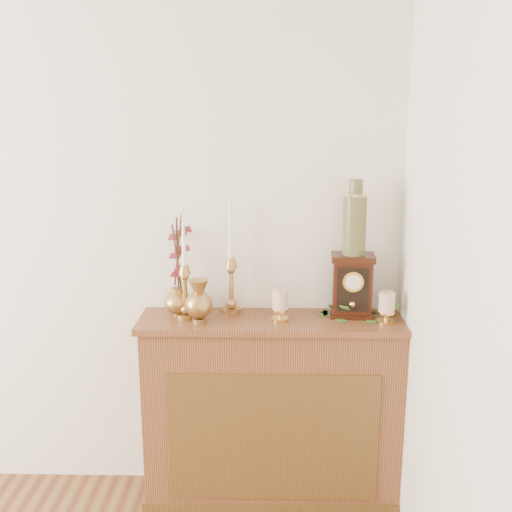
{
  "coord_description": "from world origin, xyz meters",
  "views": [
    {
      "loc": [
        1.38,
        -0.52,
        1.86
      ],
      "look_at": [
        1.32,
        2.05,
        1.24
      ],
      "focal_mm": 42.0,
      "sensor_mm": 36.0,
      "label": 1
    }
  ],
  "objects_px": {
    "ceramic_vase": "(355,221)",
    "mantel_clock": "(352,286)",
    "bud_vase": "(199,302)",
    "candlestick_left": "(185,283)",
    "candlestick_center": "(231,276)",
    "ginger_jar": "(180,268)"
  },
  "relations": [
    {
      "from": "ceramic_vase",
      "to": "mantel_clock",
      "type": "bearing_deg",
      "value": -94.06
    },
    {
      "from": "candlestick_left",
      "to": "bud_vase",
      "type": "relative_size",
      "value": 2.58
    },
    {
      "from": "candlestick_left",
      "to": "bud_vase",
      "type": "xyz_separation_m",
      "value": [
        0.07,
        -0.06,
        -0.07
      ]
    },
    {
      "from": "ginger_jar",
      "to": "ceramic_vase",
      "type": "bearing_deg",
      "value": -1.87
    },
    {
      "from": "candlestick_center",
      "to": "mantel_clock",
      "type": "distance_m",
      "value": 0.56
    },
    {
      "from": "ceramic_vase",
      "to": "candlestick_center",
      "type": "bearing_deg",
      "value": 177.23
    },
    {
      "from": "candlestick_left",
      "to": "bud_vase",
      "type": "height_order",
      "value": "candlestick_left"
    },
    {
      "from": "bud_vase",
      "to": "mantel_clock",
      "type": "xyz_separation_m",
      "value": [
        0.7,
        0.11,
        0.05
      ]
    },
    {
      "from": "ginger_jar",
      "to": "mantel_clock",
      "type": "xyz_separation_m",
      "value": [
        0.8,
        -0.03,
        -0.08
      ]
    },
    {
      "from": "mantel_clock",
      "to": "candlestick_center",
      "type": "bearing_deg",
      "value": -178.98
    },
    {
      "from": "candlestick_center",
      "to": "candlestick_left",
      "type": "bearing_deg",
      "value": -158.66
    },
    {
      "from": "candlestick_left",
      "to": "ceramic_vase",
      "type": "distance_m",
      "value": 0.82
    },
    {
      "from": "candlestick_center",
      "to": "bud_vase",
      "type": "bearing_deg",
      "value": -133.77
    },
    {
      "from": "ginger_jar",
      "to": "ceramic_vase",
      "type": "distance_m",
      "value": 0.83
    },
    {
      "from": "candlestick_left",
      "to": "candlestick_center",
      "type": "bearing_deg",
      "value": 21.34
    },
    {
      "from": "bud_vase",
      "to": "ginger_jar",
      "type": "relative_size",
      "value": 0.41
    },
    {
      "from": "candlestick_center",
      "to": "mantel_clock",
      "type": "xyz_separation_m",
      "value": [
        0.56,
        -0.03,
        -0.04
      ]
    },
    {
      "from": "ceramic_vase",
      "to": "bud_vase",
      "type": "bearing_deg",
      "value": -170.65
    },
    {
      "from": "candlestick_center",
      "to": "ginger_jar",
      "type": "bearing_deg",
      "value": -179.78
    },
    {
      "from": "bud_vase",
      "to": "ceramic_vase",
      "type": "xyz_separation_m",
      "value": [
        0.7,
        0.12,
        0.35
      ]
    },
    {
      "from": "candlestick_left",
      "to": "ginger_jar",
      "type": "distance_m",
      "value": 0.1
    },
    {
      "from": "candlestick_center",
      "to": "ceramic_vase",
      "type": "distance_m",
      "value": 0.62
    }
  ]
}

